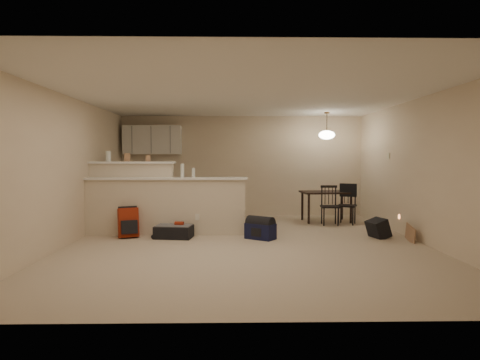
{
  "coord_description": "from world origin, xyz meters",
  "views": [
    {
      "loc": [
        -0.25,
        -7.22,
        1.47
      ],
      "look_at": [
        -0.1,
        0.7,
        1.05
      ],
      "focal_mm": 32.0,
      "sensor_mm": 36.0,
      "label": 1
    }
  ],
  "objects_px": {
    "dining_table": "(326,195)",
    "red_backpack": "(128,223)",
    "dining_chair_far": "(347,205)",
    "navy_duffel": "(260,231)",
    "pendant_lamp": "(327,135)",
    "black_daypack": "(378,229)",
    "suitcase": "(174,232)",
    "dining_chair_near": "(330,205)"
  },
  "relations": [
    {
      "from": "red_backpack",
      "to": "black_daypack",
      "type": "xyz_separation_m",
      "value": [
        4.58,
        -0.12,
        -0.1
      ]
    },
    {
      "from": "black_daypack",
      "to": "dining_chair_near",
      "type": "bearing_deg",
      "value": 5.65
    },
    {
      "from": "suitcase",
      "to": "dining_chair_far",
      "type": "bearing_deg",
      "value": 31.6
    },
    {
      "from": "dining_table",
      "to": "black_daypack",
      "type": "bearing_deg",
      "value": -79.92
    },
    {
      "from": "suitcase",
      "to": "red_backpack",
      "type": "height_order",
      "value": "red_backpack"
    },
    {
      "from": "pendant_lamp",
      "to": "black_daypack",
      "type": "height_order",
      "value": "pendant_lamp"
    },
    {
      "from": "dining_chair_near",
      "to": "red_backpack",
      "type": "relative_size",
      "value": 1.6
    },
    {
      "from": "navy_duffel",
      "to": "black_daypack",
      "type": "distance_m",
      "value": 2.17
    },
    {
      "from": "dining_chair_far",
      "to": "suitcase",
      "type": "relative_size",
      "value": 1.32
    },
    {
      "from": "pendant_lamp",
      "to": "navy_duffel",
      "type": "height_order",
      "value": "pendant_lamp"
    },
    {
      "from": "suitcase",
      "to": "red_backpack",
      "type": "relative_size",
      "value": 1.23
    },
    {
      "from": "dining_chair_near",
      "to": "navy_duffel",
      "type": "relative_size",
      "value": 1.65
    },
    {
      "from": "dining_chair_near",
      "to": "dining_chair_far",
      "type": "height_order",
      "value": "dining_chair_far"
    },
    {
      "from": "suitcase",
      "to": "black_daypack",
      "type": "bearing_deg",
      "value": 7.5
    },
    {
      "from": "dining_chair_near",
      "to": "dining_chair_far",
      "type": "xyz_separation_m",
      "value": [
        0.4,
        0.11,
        0.01
      ]
    },
    {
      "from": "dining_chair_far",
      "to": "red_backpack",
      "type": "bearing_deg",
      "value": -136.99
    },
    {
      "from": "suitcase",
      "to": "red_backpack",
      "type": "distance_m",
      "value": 0.86
    },
    {
      "from": "dining_table",
      "to": "dining_chair_near",
      "type": "height_order",
      "value": "dining_chair_near"
    },
    {
      "from": "pendant_lamp",
      "to": "black_daypack",
      "type": "bearing_deg",
      "value": -75.3
    },
    {
      "from": "pendant_lamp",
      "to": "red_backpack",
      "type": "relative_size",
      "value": 1.16
    },
    {
      "from": "dining_table",
      "to": "dining_chair_near",
      "type": "distance_m",
      "value": 0.53
    },
    {
      "from": "red_backpack",
      "to": "navy_duffel",
      "type": "xyz_separation_m",
      "value": [
        2.42,
        -0.21,
        -0.13
      ]
    },
    {
      "from": "pendant_lamp",
      "to": "suitcase",
      "type": "distance_m",
      "value": 4.2
    },
    {
      "from": "dining_chair_far",
      "to": "red_backpack",
      "type": "height_order",
      "value": "dining_chair_far"
    },
    {
      "from": "pendant_lamp",
      "to": "navy_duffel",
      "type": "relative_size",
      "value": 1.2
    },
    {
      "from": "navy_duffel",
      "to": "suitcase",
      "type": "bearing_deg",
      "value": -149.37
    },
    {
      "from": "dining_chair_near",
      "to": "suitcase",
      "type": "distance_m",
      "value": 3.51
    },
    {
      "from": "pendant_lamp",
      "to": "navy_duffel",
      "type": "distance_m",
      "value": 3.22
    },
    {
      "from": "dining_chair_far",
      "to": "suitcase",
      "type": "bearing_deg",
      "value": -132.03
    },
    {
      "from": "dining_table",
      "to": "red_backpack",
      "type": "distance_m",
      "value": 4.48
    },
    {
      "from": "red_backpack",
      "to": "suitcase",
      "type": "bearing_deg",
      "value": -25.84
    },
    {
      "from": "dining_chair_far",
      "to": "suitcase",
      "type": "xyz_separation_m",
      "value": [
        -3.59,
        -1.55,
        -0.32
      ]
    },
    {
      "from": "dining_chair_near",
      "to": "suitcase",
      "type": "height_order",
      "value": "dining_chair_near"
    },
    {
      "from": "red_backpack",
      "to": "black_daypack",
      "type": "bearing_deg",
      "value": -22.3
    },
    {
      "from": "pendant_lamp",
      "to": "black_daypack",
      "type": "relative_size",
      "value": 1.64
    },
    {
      "from": "red_backpack",
      "to": "dining_table",
      "type": "bearing_deg",
      "value": 3.89
    },
    {
      "from": "dining_table",
      "to": "pendant_lamp",
      "type": "xyz_separation_m",
      "value": [
        -0.0,
        0.0,
        1.38
      ]
    },
    {
      "from": "dining_chair_near",
      "to": "dining_chair_far",
      "type": "distance_m",
      "value": 0.42
    },
    {
      "from": "suitcase",
      "to": "pendant_lamp",
      "type": "bearing_deg",
      "value": 39.33
    },
    {
      "from": "red_backpack",
      "to": "dining_chair_far",
      "type": "bearing_deg",
      "value": -2.36
    },
    {
      "from": "dining_chair_near",
      "to": "black_daypack",
      "type": "height_order",
      "value": "dining_chair_near"
    },
    {
      "from": "dining_chair_far",
      "to": "navy_duffel",
      "type": "relative_size",
      "value": 1.68
    }
  ]
}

